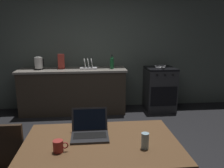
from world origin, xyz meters
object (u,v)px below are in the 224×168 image
at_px(drinking_glass, 145,141).
at_px(dish_rack, 88,66).
at_px(dining_table, 101,150).
at_px(coffee_mug, 58,146).
at_px(electric_kettle, 39,63).
at_px(frying_pan, 160,67).
at_px(stove_oven, 160,89).
at_px(bottle, 112,62).
at_px(laptop, 90,131).
at_px(cereal_box, 61,62).

bearing_deg(drinking_glass, dish_rack, 98.60).
height_order(dining_table, drinking_glass, drinking_glass).
relative_size(coffee_mug, dish_rack, 0.34).
bearing_deg(electric_kettle, coffee_mug, -75.47).
bearing_deg(frying_pan, coffee_mug, -120.09).
relative_size(stove_oven, bottle, 3.20).
height_order(frying_pan, drinking_glass, frying_pan).
height_order(electric_kettle, coffee_mug, electric_kettle).
relative_size(electric_kettle, bottle, 0.89).
bearing_deg(stove_oven, dish_rack, 179.91).
bearing_deg(electric_kettle, laptop, -69.73).
bearing_deg(coffee_mug, electric_kettle, 104.53).
xyz_separation_m(frying_pan, cereal_box, (-2.03, 0.05, 0.12)).
distance_m(dining_table, electric_kettle, 3.07).
bearing_deg(cereal_box, dish_rack, -2.11).
xyz_separation_m(dining_table, laptop, (-0.09, 0.12, 0.12)).
distance_m(drinking_glass, dish_rack, 3.02).
xyz_separation_m(laptop, bottle, (0.45, 2.67, 0.24)).
relative_size(laptop, bottle, 1.12).
relative_size(dining_table, electric_kettle, 5.08).
bearing_deg(laptop, frying_pan, 61.35).
height_order(dining_table, bottle, bottle).
bearing_deg(electric_kettle, dining_table, -68.87).
relative_size(bottle, drinking_glass, 2.25).
bearing_deg(dish_rack, bottle, -6.02).
bearing_deg(dining_table, cereal_box, 102.96).
bearing_deg(cereal_box, electric_kettle, -177.40).
xyz_separation_m(laptop, frying_pan, (1.47, 2.69, 0.13)).
bearing_deg(dish_rack, coffee_mug, -94.11).
xyz_separation_m(drinking_glass, cereal_box, (-0.99, 3.00, 0.24)).
relative_size(bottle, frying_pan, 0.71).
bearing_deg(frying_pan, dish_rack, 178.86).
distance_m(drinking_glass, cereal_box, 3.17).
bearing_deg(bottle, drinking_glass, -90.45).
distance_m(dining_table, laptop, 0.19).
height_order(stove_oven, electric_kettle, electric_kettle).
bearing_deg(dish_rack, frying_pan, -1.14).
distance_m(electric_kettle, cereal_box, 0.44).
relative_size(dining_table, coffee_mug, 11.04).
distance_m(frying_pan, coffee_mug, 3.40).
bearing_deg(drinking_glass, dining_table, 157.77).
relative_size(dining_table, bottle, 4.51).
bearing_deg(coffee_mug, cereal_box, 96.29).
distance_m(laptop, drinking_glass, 0.50).
bearing_deg(stove_oven, dining_table, -116.09).
bearing_deg(electric_kettle, dish_rack, 0.00).
height_order(bottle, frying_pan, bottle).
xyz_separation_m(bottle, coffee_mug, (-0.69, -2.92, -0.24)).
xyz_separation_m(dining_table, electric_kettle, (-1.10, 2.84, 0.35)).
bearing_deg(electric_kettle, drinking_glass, -64.31).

